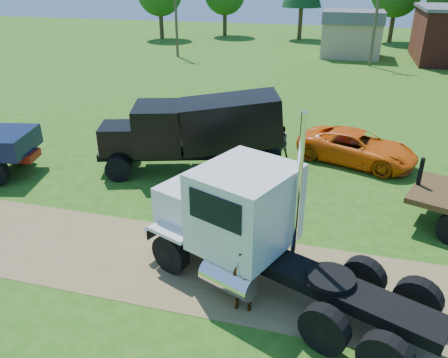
% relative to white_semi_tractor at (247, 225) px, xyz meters
% --- Properties ---
extents(ground, '(140.00, 140.00, 0.00)m').
position_rel_white_semi_tractor_xyz_m(ground, '(-1.49, 0.00, -1.79)').
color(ground, '#255713').
rests_on(ground, ground).
extents(dirt_track, '(120.00, 4.20, 0.01)m').
position_rel_white_semi_tractor_xyz_m(dirt_track, '(-1.49, 0.00, -1.78)').
color(dirt_track, brown).
rests_on(dirt_track, ground).
extents(white_semi_tractor, '(8.73, 5.69, 5.23)m').
position_rel_white_semi_tractor_xyz_m(white_semi_tractor, '(0.00, 0.00, 0.00)').
color(white_semi_tractor, black).
rests_on(white_semi_tractor, ground).
extents(black_dump_truck, '(8.43, 4.75, 3.59)m').
position_rel_white_semi_tractor_xyz_m(black_dump_truck, '(-3.88, 7.11, 0.19)').
color(black_dump_truck, black).
rests_on(black_dump_truck, ground).
extents(orange_pickup, '(6.10, 4.25, 1.55)m').
position_rel_white_semi_tractor_xyz_m(orange_pickup, '(3.22, 9.98, -1.01)').
color(orange_pickup, '#EA5F0B').
rests_on(orange_pickup, ground).
extents(spectator_a, '(0.76, 0.54, 1.95)m').
position_rel_white_semi_tractor_xyz_m(spectator_a, '(0.27, -1.42, -0.81)').
color(spectator_a, '#999999').
rests_on(spectator_a, ground).
extents(spectator_b, '(0.99, 0.94, 1.62)m').
position_rel_white_semi_tractor_xyz_m(spectator_b, '(-0.41, 9.64, -0.98)').
color(spectator_b, '#999999').
rests_on(spectator_b, ground).
extents(tan_shed, '(6.20, 5.40, 4.70)m').
position_rel_white_semi_tractor_xyz_m(tan_shed, '(2.51, 40.00, 0.64)').
color(tan_shed, tan).
rests_on(tan_shed, ground).
extents(utility_poles, '(42.20, 0.28, 9.00)m').
position_rel_white_semi_tractor_xyz_m(utility_poles, '(4.51, 35.00, 2.93)').
color(utility_poles, '#473428').
rests_on(utility_poles, ground).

